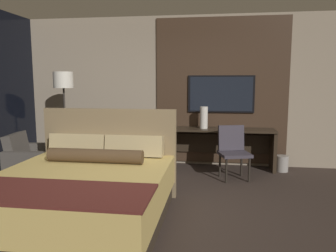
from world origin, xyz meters
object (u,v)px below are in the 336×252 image
at_px(desk, 220,141).
at_px(armchair_by_window, 35,164).
at_px(waste_bin, 282,163).
at_px(tv, 221,94).
at_px(floor_lamp, 64,88).
at_px(book, 230,128).
at_px(vase_tall, 204,118).
at_px(bed, 84,192).
at_px(desk_chair, 233,148).

height_order(desk, armchair_by_window, armchair_by_window).
bearing_deg(armchair_by_window, waste_bin, -83.09).
relative_size(tv, waste_bin, 4.35).
height_order(floor_lamp, book, floor_lamp).
bearing_deg(vase_tall, bed, -116.13).
height_order(tv, armchair_by_window, tv).
bearing_deg(desk_chair, waste_bin, 15.09).
distance_m(bed, desk_chair, 2.65).
height_order(floor_lamp, vase_tall, floor_lamp).
relative_size(tv, book, 4.75).
bearing_deg(desk_chair, desk, 92.52).
distance_m(bed, floor_lamp, 2.63).
bearing_deg(book, vase_tall, -178.38).
height_order(desk_chair, book, desk_chair).
distance_m(armchair_by_window, book, 3.38).
bearing_deg(bed, book, 56.09).
bearing_deg(desk, armchair_by_window, -157.98).
height_order(bed, desk, bed).
distance_m(desk, vase_tall, 0.53).
xyz_separation_m(desk_chair, armchair_by_window, (-3.16, -0.59, -0.25)).
height_order(desk, desk_chair, desk_chair).
xyz_separation_m(tv, vase_tall, (-0.30, -0.25, -0.42)).
bearing_deg(tv, vase_tall, -140.82).
height_order(bed, waste_bin, bed).
distance_m(vase_tall, waste_bin, 1.60).
height_order(tv, book, tv).
bearing_deg(desk, waste_bin, -3.96).
height_order(desk, floor_lamp, floor_lamp).
height_order(floor_lamp, waste_bin, floor_lamp).
bearing_deg(waste_bin, book, 177.39).
relative_size(vase_tall, book, 1.55).
relative_size(desk_chair, waste_bin, 3.09).
bearing_deg(tv, desk_chair, -76.19).
xyz_separation_m(armchair_by_window, waste_bin, (4.05, 1.12, -0.12)).
bearing_deg(waste_bin, tv, 165.84).
height_order(armchair_by_window, vase_tall, vase_tall).
height_order(desk, tv, tv).
distance_m(floor_lamp, waste_bin, 4.08).
xyz_separation_m(desk, armchair_by_window, (-2.96, -1.20, -0.25)).
height_order(armchair_by_window, floor_lamp, floor_lamp).
distance_m(tv, floor_lamp, 2.83).
relative_size(vase_tall, waste_bin, 1.42).
bearing_deg(armchair_by_window, desk_chair, -87.93).
relative_size(tv, vase_tall, 3.07).
height_order(desk, book, book).
xyz_separation_m(tv, waste_bin, (1.09, -0.28, -1.21)).
xyz_separation_m(book, waste_bin, (0.92, -0.04, -0.61)).
bearing_deg(floor_lamp, armchair_by_window, -109.10).
xyz_separation_m(floor_lamp, waste_bin, (3.82, 0.46, -1.33)).
xyz_separation_m(tv, book, (0.17, -0.23, -0.60)).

